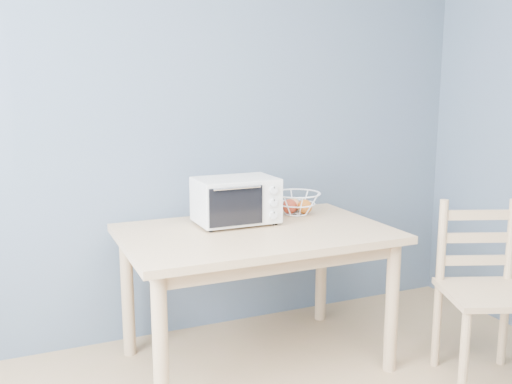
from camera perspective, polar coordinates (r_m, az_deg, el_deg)
name	(u,v)px	position (r m, az deg, el deg)	size (l,w,h in m)	color
room	(424,178)	(1.33, 16.44, 1.37)	(4.01, 4.51, 2.61)	#A47E5B
dining_table	(256,248)	(3.05, -0.01, -5.65)	(1.40, 0.90, 0.75)	tan
toaster_oven	(233,200)	(3.11, -2.32, -0.82)	(0.44, 0.33, 0.26)	silver
fruit_basket	(296,203)	(3.37, 4.02, -1.13)	(0.34, 0.34, 0.13)	white
dining_chair	(485,295)	(3.17, 21.90, -9.51)	(0.56, 0.56, 0.92)	tan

